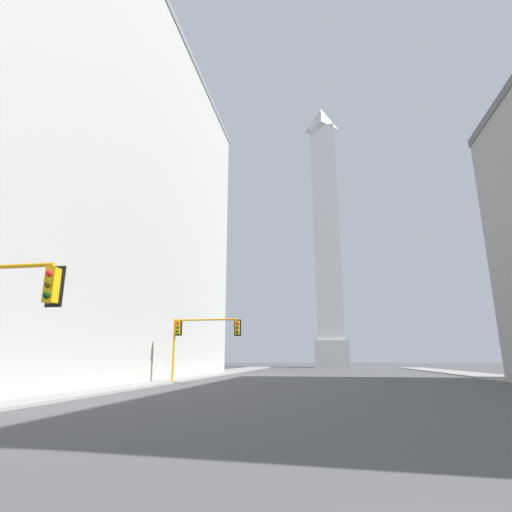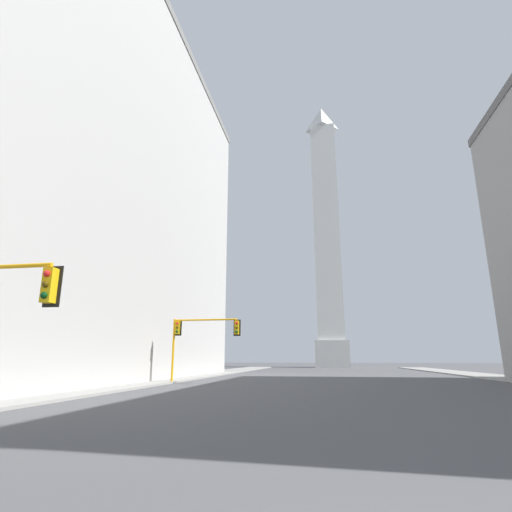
% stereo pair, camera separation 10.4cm
% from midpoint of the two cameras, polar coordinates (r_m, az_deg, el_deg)
% --- Properties ---
extents(sidewalk_left, '(5.00, 111.72, 0.15)m').
position_cam_midpoint_polar(sidewalk_left, '(39.29, -12.82, -16.83)').
color(sidewalk_left, gray).
rests_on(sidewalk_left, ground_plane).
extents(building_left, '(20.92, 50.31, 37.30)m').
position_cam_midpoint_polar(building_left, '(44.01, -25.69, 9.39)').
color(building_left, '#B2AFAA').
rests_on(building_left, ground_plane).
extents(obelisk, '(7.60, 7.60, 67.46)m').
position_cam_midpoint_polar(obelisk, '(100.69, 10.08, 3.31)').
color(obelisk, silver).
rests_on(obelisk, ground_plane).
extents(traffic_light_mid_left, '(5.81, 0.51, 5.16)m').
position_cam_midpoint_polar(traffic_light_mid_left, '(33.79, -8.36, -10.88)').
color(traffic_light_mid_left, orange).
rests_on(traffic_light_mid_left, ground_plane).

